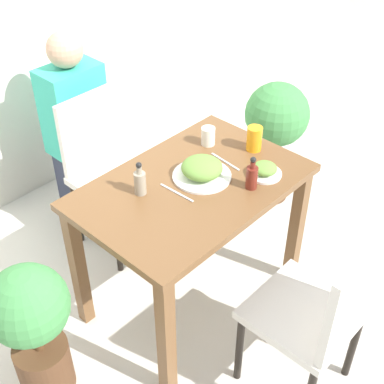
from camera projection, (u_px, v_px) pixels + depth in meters
The scene contains 15 objects.
ground_plane at pixel (192, 296), 2.88m from camera, with size 16.00×16.00×0.00m, color beige.
dining_table at pixel (192, 205), 2.49m from camera, with size 1.05×0.70×0.76m.
chair_near at pixel (322, 312), 2.15m from camera, with size 0.42×0.42×0.90m.
chair_far at pixel (107, 164), 2.97m from camera, with size 0.42×0.42×0.90m.
food_plate at pixel (202, 170), 2.43m from camera, with size 0.27×0.27×0.09m.
side_plate at pixel (265, 170), 2.45m from camera, with size 0.16×0.16×0.06m.
drink_cup at pixel (208, 136), 2.65m from camera, with size 0.07×0.07×0.09m.
juice_glass at pixel (254, 139), 2.60m from camera, with size 0.08×0.08×0.12m.
sauce_bottle at pixel (252, 176), 2.36m from camera, with size 0.05×0.05×0.16m.
condiment_bottle at pixel (140, 182), 2.32m from camera, with size 0.05×0.05×0.16m.
fork_utensil at pixel (177, 193), 2.36m from camera, with size 0.02×0.19×0.00m.
spoon_utensil at pixel (226, 162), 2.55m from camera, with size 0.03×0.19×0.00m.
potted_plant_left at pixel (33, 324), 2.20m from camera, with size 0.34×0.34×0.72m.
potted_plant_right at pixel (275, 129), 3.28m from camera, with size 0.39×0.39×0.81m.
person_figure at pixel (77, 129), 3.14m from camera, with size 0.34×0.22×1.17m.
Camera 1 is at (-1.41, -1.32, 2.21)m, focal length 50.00 mm.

